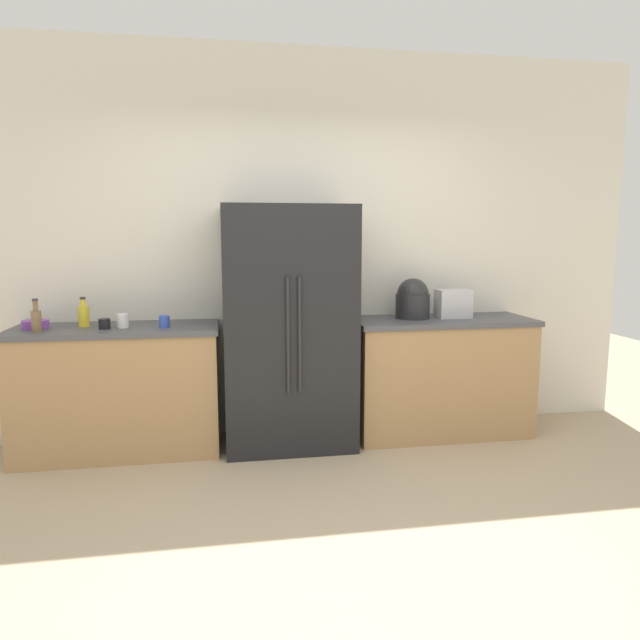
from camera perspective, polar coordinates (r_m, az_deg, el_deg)
The scene contains 13 objects.
ground_plane at distance 3.21m, azimuth 2.28°, elevation -20.62°, with size 11.10×11.10×0.00m, color tan.
kitchen_back_panel at distance 4.56m, azimuth -2.34°, elevation 7.46°, with size 5.55×0.10×2.96m, color silver.
counter_left at distance 4.38m, azimuth -19.34°, elevation -6.56°, with size 1.43×0.59×0.92m.
counter_right at distance 4.63m, azimuth 11.82°, elevation -5.45°, with size 1.39×0.59×0.92m.
refrigerator at distance 4.22m, azimuth -3.17°, elevation -0.78°, with size 0.94×0.65×1.77m.
toaster at distance 4.59m, azimuth 13.10°, elevation 1.59°, with size 0.26×0.17×0.22m, color silver.
rice_cooker at distance 4.50m, azimuth 9.19°, elevation 2.00°, with size 0.26×0.26×0.31m.
bottle_a at distance 4.36m, azimuth -22.42°, elevation 0.45°, with size 0.08×0.08×0.21m.
bottle_b at distance 4.26m, azimuth -26.35°, elevation 0.08°, with size 0.06×0.06×0.22m.
cup_a at distance 4.21m, azimuth -20.62°, elevation -0.36°, with size 0.08×0.08×0.07m, color black.
cup_b at distance 4.22m, azimuth -19.00°, elevation -0.07°, with size 0.08×0.08×0.10m, color white.
cup_c at distance 4.16m, azimuth -15.20°, elevation -0.14°, with size 0.07×0.07×0.08m, color blue.
bowl_a at distance 4.43m, azimuth -26.41°, elevation -0.38°, with size 0.18×0.18×0.06m, color purple.
Camera 1 is at (-0.60, -2.74, 1.55)m, focal length 32.22 mm.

